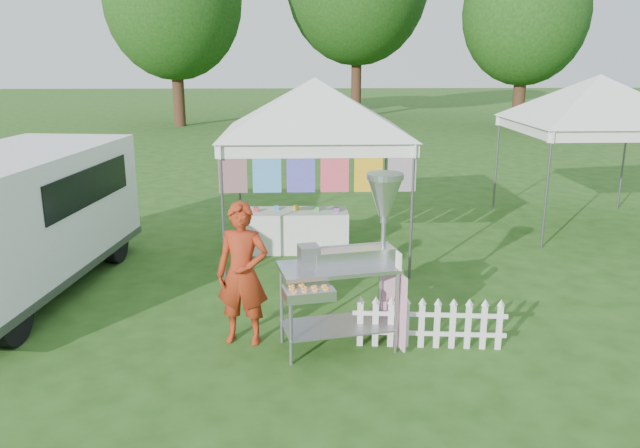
{
  "coord_description": "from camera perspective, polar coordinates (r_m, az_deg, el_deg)",
  "views": [
    {
      "loc": [
        -0.31,
        -6.98,
        3.35
      ],
      "look_at": [
        0.0,
        1.3,
        1.1
      ],
      "focal_mm": 35.0,
      "sensor_mm": 36.0,
      "label": 1
    }
  ],
  "objects": [
    {
      "name": "display_table",
      "position": [
        11.01,
        -2.17,
        -0.59
      ],
      "size": [
        1.8,
        0.7,
        0.72
      ],
      "primitive_type": "cube",
      "color": "white",
      "rests_on": "ground"
    },
    {
      "name": "picket_fence",
      "position": [
        7.52,
        9.95,
        -9.09
      ],
      "size": [
        1.79,
        0.2,
        0.56
      ],
      "rotation": [
        0.0,
        0.0,
        -0.1
      ],
      "color": "white",
      "rests_on": "ground"
    },
    {
      "name": "tree_right",
      "position": [
        30.82,
        18.3,
        17.86
      ],
      "size": [
        5.6,
        5.6,
        8.42
      ],
      "color": "#321A12",
      "rests_on": "ground"
    },
    {
      "name": "donut_cart",
      "position": [
        7.14,
        3.4,
        -2.27
      ],
      "size": [
        1.5,
        1.27,
        2.06
      ],
      "rotation": [
        0.0,
        0.0,
        0.2
      ],
      "color": "gray",
      "rests_on": "ground"
    },
    {
      "name": "ground",
      "position": [
        7.75,
        0.34,
        -10.41
      ],
      "size": [
        120.0,
        120.0,
        0.0
      ],
      "primitive_type": "plane",
      "color": "#234714",
      "rests_on": "ground"
    },
    {
      "name": "tree_left",
      "position": [
        31.6,
        -13.28,
        19.3
      ],
      "size": [
        6.4,
        6.4,
        9.53
      ],
      "color": "#321A12",
      "rests_on": "ground"
    },
    {
      "name": "canopy_main",
      "position": [
        10.49,
        -0.48,
        13.2
      ],
      "size": [
        4.24,
        4.24,
        3.45
      ],
      "color": "#59595E",
      "rests_on": "ground"
    },
    {
      "name": "canopy_right",
      "position": [
        13.32,
        24.29,
        12.34
      ],
      "size": [
        4.24,
        4.24,
        3.45
      ],
      "color": "#59595E",
      "rests_on": "ground"
    },
    {
      "name": "vendor",
      "position": [
        7.41,
        -7.09,
        -4.54
      ],
      "size": [
        0.7,
        0.52,
        1.72
      ],
      "primitive_type": "imported",
      "rotation": [
        0.0,
        0.0,
        -0.19
      ],
      "color": "maroon",
      "rests_on": "ground"
    },
    {
      "name": "cargo_van",
      "position": [
        9.89,
        -26.3,
        0.39
      ],
      "size": [
        2.52,
        5.08,
        2.03
      ],
      "rotation": [
        0.0,
        0.0,
        -0.12
      ],
      "color": "white",
      "rests_on": "ground"
    }
  ]
}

